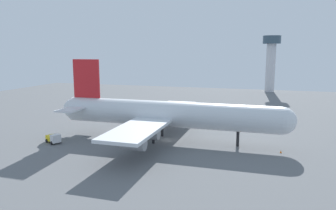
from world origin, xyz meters
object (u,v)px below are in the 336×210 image
Objects in this scene: fuel_truck at (54,138)px; safety_cone_nose at (281,152)px; maintenance_van at (198,118)px; cargo_airplane at (167,114)px; baggage_tug at (235,116)px; control_tower at (271,58)px.

fuel_truck is 53.03m from safety_cone_nose.
safety_cone_nose is (52.43, 7.87, -0.86)m from fuel_truck.
maintenance_van is at bearing 131.96° from safety_cone_nose.
maintenance_van is 35.77m from safety_cone_nose.
fuel_truck reaches higher than safety_cone_nose.
cargo_airplane reaches higher than maintenance_van.
fuel_truck is (-25.74, -10.24, -5.45)m from cargo_airplane.
cargo_airplane reaches higher than fuel_truck.
cargo_airplane reaches higher than baggage_tug.
cargo_airplane is 12.05× the size of fuel_truck.
fuel_truck is at bearing -171.47° from safety_cone_nose.
cargo_airplane is 13.24× the size of baggage_tug.
maintenance_van is 0.14× the size of control_tower.
control_tower is at bearing 75.27° from maintenance_van.
safety_cone_nose is at bearing 8.53° from fuel_truck.
control_tower is (-1.76, 110.83, 18.21)m from safety_cone_nose.
safety_cone_nose is 112.33m from control_tower.
control_tower is at bearing 90.91° from safety_cone_nose.
control_tower is (22.15, 84.24, 17.37)m from maintenance_van.
fuel_truck is 130.23m from control_tower.
baggage_tug reaches higher than fuel_truck.
control_tower reaches higher than maintenance_van.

